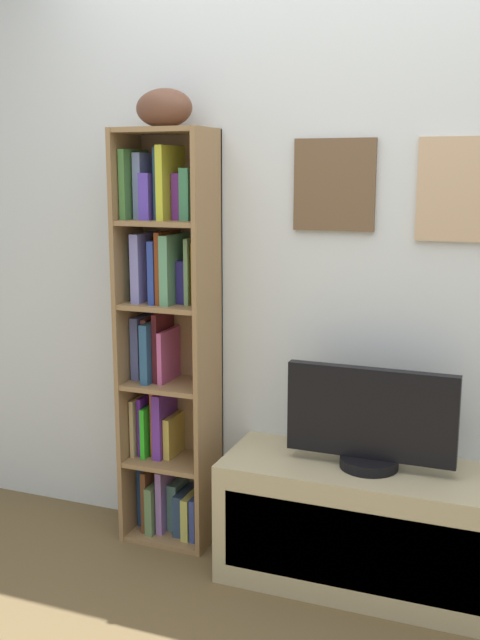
{
  "coord_description": "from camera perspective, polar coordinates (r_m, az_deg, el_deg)",
  "views": [
    {
      "loc": [
        0.67,
        -1.74,
        1.57
      ],
      "look_at": [
        -0.33,
        0.85,
        1.01
      ],
      "focal_mm": 41.81,
      "sensor_mm": 36.0,
      "label": 1
    }
  ],
  "objects": [
    {
      "name": "bookshelf",
      "position": [
        3.15,
        -5.58,
        -1.65
      ],
      "size": [
        0.38,
        0.26,
        1.74
      ],
      "color": "olive",
      "rests_on": "ground"
    },
    {
      "name": "back_wall",
      "position": [
        2.96,
        8.06,
        5.4
      ],
      "size": [
        4.8,
        0.08,
        2.54
      ],
      "color": "silver",
      "rests_on": "ground"
    },
    {
      "name": "football",
      "position": [
        3.04,
        -5.84,
        15.84
      ],
      "size": [
        0.26,
        0.18,
        0.15
      ],
      "primitive_type": "ellipsoid",
      "rotation": [
        0.0,
        0.0,
        -0.12
      ],
      "color": "brown",
      "rests_on": "bookshelf"
    },
    {
      "name": "tv_stand",
      "position": [
        2.99,
        9.66,
        -15.32
      ],
      "size": [
        1.11,
        0.42,
        0.48
      ],
      "color": "tan",
      "rests_on": "ground"
    },
    {
      "name": "television",
      "position": [
        2.82,
        9.95,
        -7.58
      ],
      "size": [
        0.63,
        0.22,
        0.38
      ],
      "color": "black",
      "rests_on": "tv_stand"
    }
  ]
}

